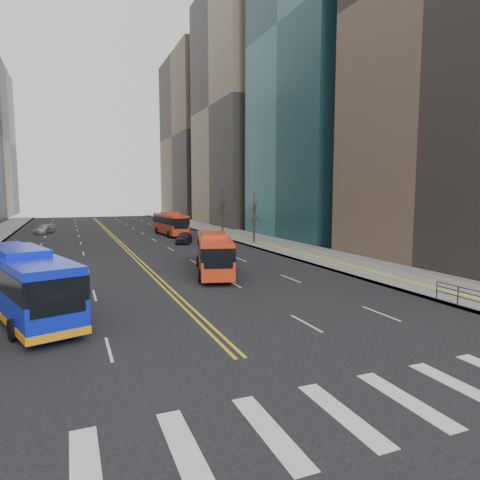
{
  "coord_description": "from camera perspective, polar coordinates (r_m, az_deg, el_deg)",
  "views": [
    {
      "loc": [
        -6.04,
        -9.89,
        6.47
      ],
      "look_at": [
        3.62,
        14.09,
        3.57
      ],
      "focal_mm": 32.0,
      "sensor_mm": 36.0,
      "label": 1
    }
  ],
  "objects": [
    {
      "name": "street_trees",
      "position": [
        44.48,
        -23.45,
        3.81
      ],
      "size": [
        35.2,
        47.2,
        7.6
      ],
      "color": "#2E221C",
      "rests_on": "ground"
    },
    {
      "name": "sidewalk_right",
      "position": [
        60.06,
        1.27,
        0.28
      ],
      "size": [
        7.0,
        130.0,
        0.15
      ],
      "primitive_type": "cube",
      "color": "gray",
      "rests_on": "ground"
    },
    {
      "name": "red_bus_far",
      "position": [
        65.35,
        -9.28,
        2.34
      ],
      "size": [
        3.2,
        11.12,
        3.5
      ],
      "color": "red",
      "rests_on": "ground"
    },
    {
      "name": "office_towers",
      "position": [
        80.55,
        -17.99,
        18.6
      ],
      "size": [
        83.0,
        134.0,
        58.0
      ],
      "color": "gray",
      "rests_on": "ground"
    },
    {
      "name": "centerline",
      "position": [
        65.49,
        -16.54,
        0.46
      ],
      "size": [
        0.55,
        100.0,
        0.01
      ],
      "color": "gold",
      "rests_on": "ground"
    },
    {
      "name": "blue_bus",
      "position": [
        25.18,
        -27.16,
        -4.78
      ],
      "size": [
        6.33,
        12.7,
        3.62
      ],
      "color": "#0D20CF",
      "rests_on": "ground"
    },
    {
      "name": "car_dark_far",
      "position": [
        82.11,
        -8.84,
        2.24
      ],
      "size": [
        3.63,
        5.07,
        1.28
      ],
      "primitive_type": "imported",
      "rotation": [
        0.0,
        0.0,
        -0.36
      ],
      "color": "black",
      "rests_on": "ground"
    },
    {
      "name": "car_dark_mid",
      "position": [
        54.74,
        -7.49,
        0.32
      ],
      "size": [
        3.28,
        4.64,
        1.47
      ],
      "primitive_type": "imported",
      "rotation": [
        0.0,
        0.0,
        -0.4
      ],
      "color": "black",
      "rests_on": "ground"
    },
    {
      "name": "crosswalk",
      "position": [
        13.26,
        8.97,
        -22.85
      ],
      "size": [
        26.7,
        4.0,
        0.01
      ],
      "color": "silver",
      "rests_on": "ground"
    },
    {
      "name": "car_silver",
      "position": [
        74.33,
        -24.62,
        1.33
      ],
      "size": [
        3.56,
        5.01,
        1.35
      ],
      "primitive_type": "imported",
      "rotation": [
        0.0,
        0.0,
        -0.4
      ],
      "color": "#95959A",
      "rests_on": "ground"
    },
    {
      "name": "red_bus_near",
      "position": [
        34.02,
        -3.51,
        -1.45
      ],
      "size": [
        4.99,
        10.58,
        3.29
      ],
      "color": "red",
      "rests_on": "ground"
    },
    {
      "name": "ground",
      "position": [
        13.27,
        8.97,
        -22.88
      ],
      "size": [
        220.0,
        220.0,
        0.0
      ],
      "primitive_type": "plane",
      "color": "black"
    }
  ]
}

